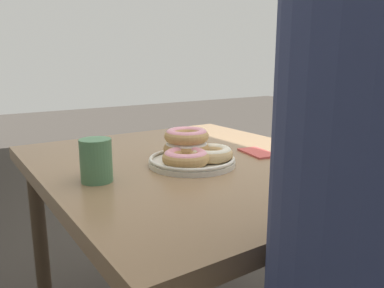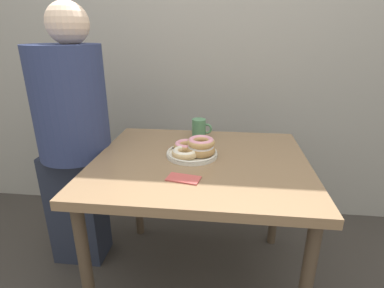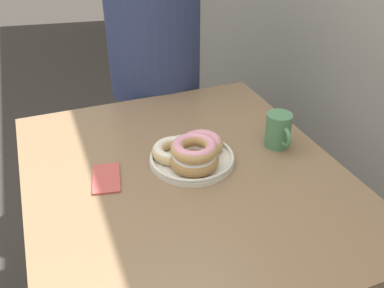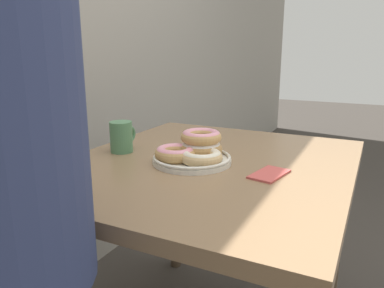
{
  "view_description": "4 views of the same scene",
  "coord_description": "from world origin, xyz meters",
  "px_view_note": "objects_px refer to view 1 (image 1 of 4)",
  "views": [
    {
      "loc": [
        -0.88,
        0.96,
        1.0
      ],
      "look_at": [
        -0.04,
        0.39,
        0.78
      ],
      "focal_mm": 35.0,
      "sensor_mm": 36.0,
      "label": 1
    },
    {
      "loc": [
        0.11,
        -0.91,
        1.27
      ],
      "look_at": [
        -0.04,
        0.39,
        0.78
      ],
      "focal_mm": 28.0,
      "sensor_mm": 36.0,
      "label": 2
    },
    {
      "loc": [
        0.89,
        0.03,
        1.41
      ],
      "look_at": [
        -0.04,
        0.39,
        0.78
      ],
      "focal_mm": 40.0,
      "sensor_mm": 36.0,
      "label": 3
    },
    {
      "loc": [
        -1.03,
        -0.1,
        1.06
      ],
      "look_at": [
        -0.04,
        0.39,
        0.78
      ],
      "focal_mm": 35.0,
      "sensor_mm": 36.0,
      "label": 4
    }
  ],
  "objects_px": {
    "donut_plate": "(192,151)",
    "napkin": "(258,153)",
    "dining_table": "(194,186)",
    "coffee_mug": "(96,160)"
  },
  "relations": [
    {
      "from": "dining_table",
      "to": "donut_plate",
      "type": "relative_size",
      "value": 3.91
    },
    {
      "from": "coffee_mug",
      "to": "napkin",
      "type": "xyz_separation_m",
      "value": [
        -0.02,
        -0.52,
        -0.05
      ]
    },
    {
      "from": "donut_plate",
      "to": "napkin",
      "type": "height_order",
      "value": "donut_plate"
    },
    {
      "from": "donut_plate",
      "to": "napkin",
      "type": "bearing_deg",
      "value": -93.6
    },
    {
      "from": "dining_table",
      "to": "donut_plate",
      "type": "bearing_deg",
      "value": 136.88
    },
    {
      "from": "dining_table",
      "to": "napkin",
      "type": "height_order",
      "value": "napkin"
    },
    {
      "from": "dining_table",
      "to": "coffee_mug",
      "type": "distance_m",
      "value": 0.34
    },
    {
      "from": "napkin",
      "to": "donut_plate",
      "type": "bearing_deg",
      "value": 86.4
    },
    {
      "from": "coffee_mug",
      "to": "napkin",
      "type": "distance_m",
      "value": 0.52
    },
    {
      "from": "donut_plate",
      "to": "coffee_mug",
      "type": "distance_m",
      "value": 0.28
    }
  ]
}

